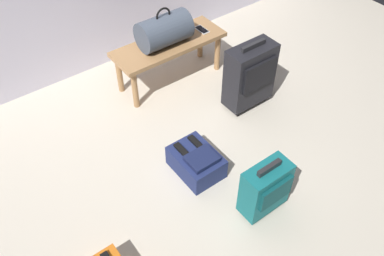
% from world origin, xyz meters
% --- Properties ---
extents(ground_plane, '(6.60, 6.60, 0.00)m').
position_xyz_m(ground_plane, '(0.00, 0.00, 0.00)').
color(ground_plane, beige).
extents(bench, '(1.00, 0.36, 0.40)m').
position_xyz_m(bench, '(0.55, 0.97, 0.34)').
color(bench, '#A87A4C').
rests_on(bench, ground).
extents(duffel_bag_slate, '(0.44, 0.26, 0.34)m').
position_xyz_m(duffel_bag_slate, '(0.51, 0.97, 0.53)').
color(duffel_bag_slate, '#475160').
rests_on(duffel_bag_slate, bench).
extents(cell_phone, '(0.07, 0.14, 0.01)m').
position_xyz_m(cell_phone, '(0.90, 0.95, 0.40)').
color(cell_phone, silver).
rests_on(cell_phone, bench).
extents(suitcase_upright_charcoal, '(0.41, 0.22, 0.61)m').
position_xyz_m(suitcase_upright_charcoal, '(0.88, 0.30, 0.32)').
color(suitcase_upright_charcoal, black).
rests_on(suitcase_upright_charcoal, ground).
extents(suitcase_small_teal, '(0.32, 0.18, 0.46)m').
position_xyz_m(suitcase_small_teal, '(0.25, -0.56, 0.24)').
color(suitcase_small_teal, '#14666B').
rests_on(suitcase_small_teal, ground).
extents(backpack_navy, '(0.28, 0.38, 0.21)m').
position_xyz_m(backpack_navy, '(0.10, -0.02, 0.09)').
color(backpack_navy, navy).
rests_on(backpack_navy, ground).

